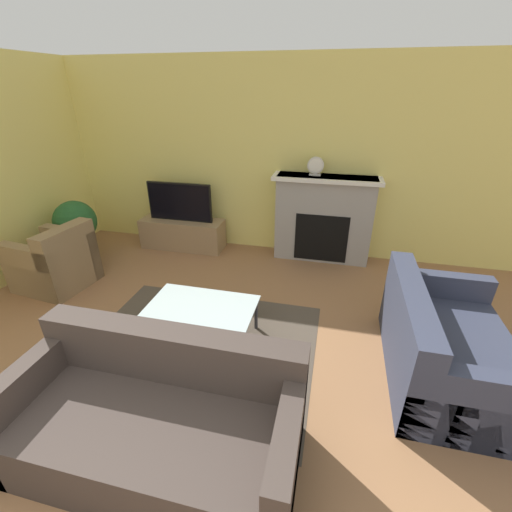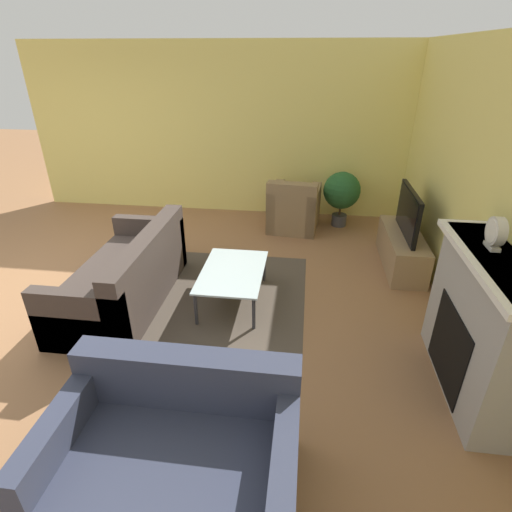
{
  "view_description": "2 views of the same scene",
  "coord_description": "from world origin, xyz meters",
  "px_view_note": "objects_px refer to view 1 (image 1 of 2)",
  "views": [
    {
      "loc": [
        1.07,
        -0.09,
        2.3
      ],
      "look_at": [
        0.32,
        3.06,
        0.69
      ],
      "focal_mm": 24.0,
      "sensor_mm": 36.0,
      "label": 1
    },
    {
      "loc": [
        3.67,
        3.19,
        2.54
      ],
      "look_at": [
        0.09,
        2.72,
        0.67
      ],
      "focal_mm": 28.0,
      "sensor_mm": 36.0,
      "label": 2
    }
  ],
  "objects_px": {
    "couch_loveseat": "(443,348)",
    "potted_plant": "(76,223)",
    "coffee_table": "(201,310)",
    "tv": "(180,202)",
    "couch_sectional": "(157,421)",
    "mantel_clock": "(316,166)",
    "armchair_by_window": "(56,264)"
  },
  "relations": [
    {
      "from": "couch_sectional",
      "to": "mantel_clock",
      "type": "height_order",
      "value": "mantel_clock"
    },
    {
      "from": "couch_sectional",
      "to": "potted_plant",
      "type": "relative_size",
      "value": 2.18
    },
    {
      "from": "couch_loveseat",
      "to": "potted_plant",
      "type": "xyz_separation_m",
      "value": [
        -4.58,
        1.26,
        0.27
      ]
    },
    {
      "from": "armchair_by_window",
      "to": "coffee_table",
      "type": "height_order",
      "value": "armchair_by_window"
    },
    {
      "from": "mantel_clock",
      "to": "couch_loveseat",
      "type": "bearing_deg",
      "value": -57.71
    },
    {
      "from": "potted_plant",
      "to": "mantel_clock",
      "type": "xyz_separation_m",
      "value": [
        3.25,
        0.84,
        0.78
      ]
    },
    {
      "from": "coffee_table",
      "to": "potted_plant",
      "type": "distance_m",
      "value": 2.74
    },
    {
      "from": "tv",
      "to": "couch_sectional",
      "type": "xyz_separation_m",
      "value": [
        1.26,
        -3.2,
        -0.45
      ]
    },
    {
      "from": "armchair_by_window",
      "to": "coffee_table",
      "type": "distance_m",
      "value": 2.24
    },
    {
      "from": "couch_loveseat",
      "to": "potted_plant",
      "type": "distance_m",
      "value": 4.76
    },
    {
      "from": "coffee_table",
      "to": "tv",
      "type": "bearing_deg",
      "value": 118.66
    },
    {
      "from": "couch_loveseat",
      "to": "potted_plant",
      "type": "relative_size",
      "value": 1.7
    },
    {
      "from": "couch_sectional",
      "to": "couch_loveseat",
      "type": "bearing_deg",
      "value": 30.73
    },
    {
      "from": "armchair_by_window",
      "to": "mantel_clock",
      "type": "relative_size",
      "value": 3.55
    },
    {
      "from": "couch_sectional",
      "to": "mantel_clock",
      "type": "relative_size",
      "value": 7.72
    },
    {
      "from": "armchair_by_window",
      "to": "potted_plant",
      "type": "relative_size",
      "value": 1.0
    },
    {
      "from": "couch_sectional",
      "to": "mantel_clock",
      "type": "distance_m",
      "value": 3.56
    },
    {
      "from": "couch_loveseat",
      "to": "armchair_by_window",
      "type": "distance_m",
      "value": 4.39
    },
    {
      "from": "couch_loveseat",
      "to": "mantel_clock",
      "type": "distance_m",
      "value": 2.71
    },
    {
      "from": "tv",
      "to": "armchair_by_window",
      "type": "relative_size",
      "value": 1.14
    },
    {
      "from": "couch_sectional",
      "to": "mantel_clock",
      "type": "bearing_deg",
      "value": 77.9
    },
    {
      "from": "coffee_table",
      "to": "armchair_by_window",
      "type": "bearing_deg",
      "value": 165.06
    },
    {
      "from": "couch_loveseat",
      "to": "potted_plant",
      "type": "height_order",
      "value": "potted_plant"
    },
    {
      "from": "couch_sectional",
      "to": "coffee_table",
      "type": "xyz_separation_m",
      "value": [
        -0.15,
        1.17,
        0.06
      ]
    },
    {
      "from": "mantel_clock",
      "to": "tv",
      "type": "bearing_deg",
      "value": -176.45
    },
    {
      "from": "couch_sectional",
      "to": "potted_plant",
      "type": "height_order",
      "value": "potted_plant"
    },
    {
      "from": "tv",
      "to": "coffee_table",
      "type": "bearing_deg",
      "value": -61.34
    },
    {
      "from": "mantel_clock",
      "to": "armchair_by_window",
      "type": "bearing_deg",
      "value": -152.54
    },
    {
      "from": "potted_plant",
      "to": "mantel_clock",
      "type": "relative_size",
      "value": 3.55
    },
    {
      "from": "tv",
      "to": "potted_plant",
      "type": "bearing_deg",
      "value": -150.7
    },
    {
      "from": "couch_sectional",
      "to": "potted_plant",
      "type": "distance_m",
      "value": 3.56
    },
    {
      "from": "tv",
      "to": "armchair_by_window",
      "type": "distance_m",
      "value": 1.85
    }
  ]
}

